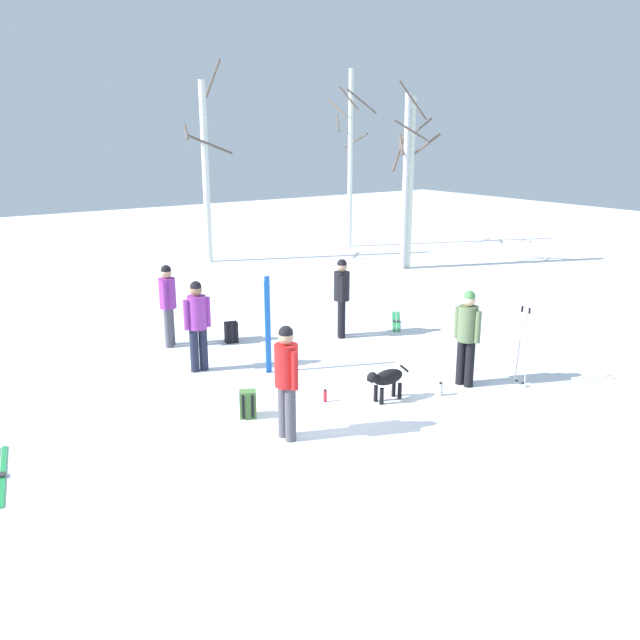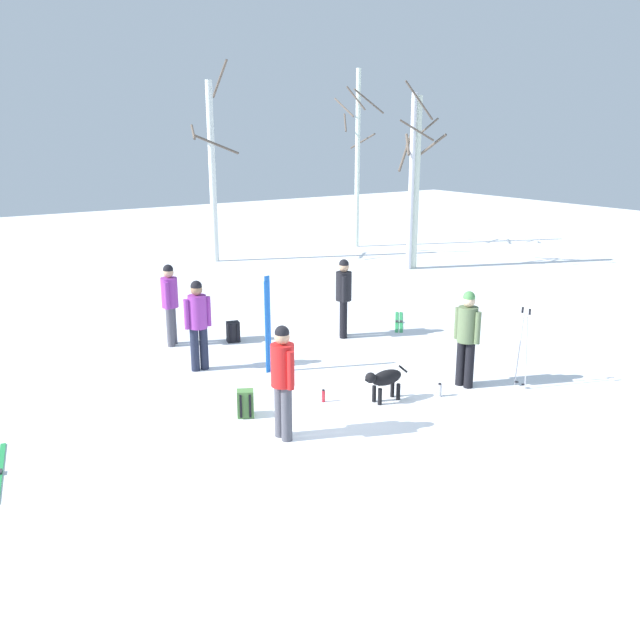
% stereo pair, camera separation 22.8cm
% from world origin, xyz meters
% --- Properties ---
extents(ground_plane, '(60.00, 60.00, 0.00)m').
position_xyz_m(ground_plane, '(0.00, 0.00, 0.00)').
color(ground_plane, white).
extents(person_0, '(0.34, 0.52, 1.72)m').
position_xyz_m(person_0, '(-1.33, -0.37, 0.98)').
color(person_0, '#4C4C56').
rests_on(person_0, ground_plane).
extents(person_1, '(0.34, 0.45, 1.72)m').
position_xyz_m(person_1, '(2.35, 3.24, 0.98)').
color(person_1, black).
rests_on(person_1, ground_plane).
extents(person_2, '(0.52, 0.34, 1.72)m').
position_xyz_m(person_2, '(-1.12, 3.02, 0.98)').
color(person_2, '#1E2338').
rests_on(person_2, ground_plane).
extents(person_3, '(0.34, 0.51, 1.72)m').
position_xyz_m(person_3, '(2.39, -0.35, 0.98)').
color(person_3, black).
rests_on(person_3, ground_plane).
extents(person_4, '(0.35, 0.44, 1.72)m').
position_xyz_m(person_4, '(-0.97, 4.76, 0.98)').
color(person_4, '#4C4C56').
rests_on(person_4, ground_plane).
extents(dog, '(0.90, 0.23, 0.57)m').
position_xyz_m(dog, '(0.78, -0.11, 0.39)').
color(dog, black).
rests_on(dog, ground_plane).
extents(ski_pair_planted_0, '(0.14, 0.04, 1.83)m').
position_xyz_m(ski_pair_planted_0, '(-0.12, 2.19, 0.91)').
color(ski_pair_planted_0, blue).
rests_on(ski_pair_planted_0, ground_plane).
extents(ski_pair_lying_1, '(1.25, 1.43, 0.05)m').
position_xyz_m(ski_pair_lying_1, '(4.11, 3.45, 0.01)').
color(ski_pair_lying_1, green).
rests_on(ski_pair_lying_1, ground_plane).
extents(ski_poles_0, '(0.07, 0.25, 1.44)m').
position_xyz_m(ski_poles_0, '(3.17, -0.93, 0.77)').
color(ski_poles_0, '#B2B2BC').
rests_on(ski_poles_0, ground_plane).
extents(backpack_0, '(0.30, 0.32, 0.44)m').
position_xyz_m(backpack_0, '(0.19, 4.26, 0.21)').
color(backpack_0, black).
rests_on(backpack_0, ground_plane).
extents(backpack_1, '(0.32, 0.34, 0.44)m').
position_xyz_m(backpack_1, '(-1.42, 0.63, 0.21)').
color(backpack_1, '#4C7F3F').
rests_on(backpack_1, ground_plane).
extents(water_bottle_0, '(0.06, 0.06, 0.22)m').
position_xyz_m(water_bottle_0, '(-0.08, 0.43, 0.10)').
color(water_bottle_0, red).
rests_on(water_bottle_0, ground_plane).
extents(water_bottle_1, '(0.08, 0.08, 0.24)m').
position_xyz_m(water_bottle_1, '(1.69, -0.46, 0.11)').
color(water_bottle_1, silver).
rests_on(water_bottle_1, ground_plane).
extents(birch_tree_0, '(1.45, 1.63, 6.52)m').
position_xyz_m(birch_tree_0, '(3.87, 12.83, 3.09)').
color(birch_tree_0, silver).
rests_on(birch_tree_0, ground_plane).
extents(birch_tree_1, '(1.48, 1.47, 5.76)m').
position_xyz_m(birch_tree_1, '(8.46, 8.09, 2.88)').
color(birch_tree_1, silver).
rests_on(birch_tree_1, ground_plane).
extents(birch_tree_2, '(1.33, 1.28, 5.37)m').
position_xyz_m(birch_tree_2, '(8.69, 8.18, 2.77)').
color(birch_tree_2, silver).
rests_on(birch_tree_2, ground_plane).
extents(birch_tree_3, '(1.40, 1.41, 6.50)m').
position_xyz_m(birch_tree_3, '(9.68, 12.58, 3.43)').
color(birch_tree_3, silver).
rests_on(birch_tree_3, ground_plane).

